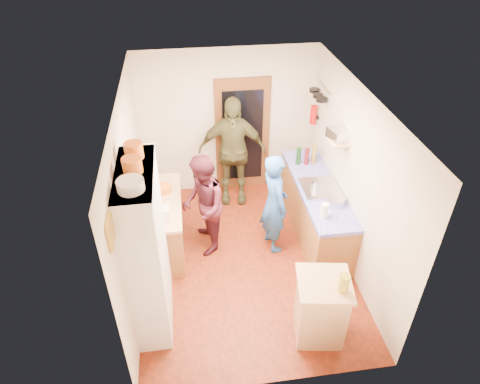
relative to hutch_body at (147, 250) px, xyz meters
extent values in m
cube|color=maroon|center=(1.30, 0.80, -1.11)|extent=(3.00, 4.00, 0.02)
cube|color=silver|center=(1.30, 0.80, 1.51)|extent=(3.00, 4.00, 0.02)
cube|color=beige|center=(1.30, 2.81, 0.20)|extent=(3.00, 0.02, 2.60)
cube|color=beige|center=(1.30, -1.21, 0.20)|extent=(3.00, 0.02, 2.60)
cube|color=beige|center=(-0.21, 0.80, 0.20)|extent=(0.02, 4.00, 2.60)
cube|color=beige|center=(2.81, 0.80, 0.20)|extent=(0.02, 4.00, 2.60)
cube|color=brown|center=(1.55, 2.77, -0.05)|extent=(0.95, 0.06, 2.10)
cube|color=black|center=(1.55, 2.74, -0.05)|extent=(0.70, 0.02, 1.70)
cube|color=silver|center=(0.00, 0.00, 0.00)|extent=(0.40, 1.20, 2.20)
cube|color=silver|center=(0.00, 0.00, 1.08)|extent=(0.40, 1.14, 0.04)
cylinder|color=white|center=(0.00, -0.32, 1.16)|extent=(0.27, 0.27, 0.11)
cylinder|color=orange|center=(0.00, 0.01, 1.18)|extent=(0.20, 0.20, 0.16)
cylinder|color=orange|center=(0.00, 0.30, 1.19)|extent=(0.20, 0.20, 0.18)
cube|color=#9C682F|center=(0.10, 1.25, -0.68)|extent=(0.60, 1.40, 0.85)
cube|color=tan|center=(0.10, 1.25, -0.23)|extent=(0.64, 1.44, 0.05)
cube|color=white|center=(0.15, 0.83, -0.11)|extent=(0.25, 0.18, 0.17)
cylinder|color=white|center=(0.05, 1.04, -0.12)|extent=(0.16, 0.16, 0.17)
cylinder|color=orange|center=(0.18, 1.48, -0.15)|extent=(0.24, 0.24, 0.10)
cube|color=tan|center=(0.12, 1.77, -0.19)|extent=(0.35, 0.30, 0.02)
cube|color=#9C682F|center=(2.50, 1.30, -0.68)|extent=(0.60, 2.20, 0.84)
cube|color=#0203B2|center=(2.50, 1.30, -0.23)|extent=(0.62, 2.22, 0.06)
cube|color=silver|center=(2.50, 1.21, -0.18)|extent=(0.55, 0.58, 0.04)
cylinder|color=silver|center=(2.45, 1.22, -0.10)|extent=(0.19, 0.19, 0.12)
cylinder|color=#143F14|center=(2.35, 1.96, -0.05)|extent=(0.08, 0.08, 0.30)
cylinder|color=#591419|center=(2.48, 1.93, -0.05)|extent=(0.08, 0.08, 0.29)
cylinder|color=olive|center=(2.61, 1.95, -0.04)|extent=(0.09, 0.09, 0.32)
cylinder|color=white|center=(2.35, 0.55, -0.09)|extent=(0.12, 0.12, 0.23)
cylinder|color=silver|center=(2.60, 0.82, -0.15)|extent=(0.33, 0.33, 0.11)
cube|color=tan|center=(2.01, -0.61, -0.67)|extent=(0.63, 0.63, 0.86)
cube|color=tan|center=(2.01, -0.61, -0.22)|extent=(0.71, 0.71, 0.05)
cube|color=white|center=(1.97, -0.56, -0.21)|extent=(0.39, 0.33, 0.02)
cylinder|color=#AD9E2D|center=(2.17, -0.76, -0.07)|extent=(0.14, 0.14, 0.24)
cylinder|color=silver|center=(2.76, 2.33, 0.95)|extent=(0.02, 0.65, 0.02)
cylinder|color=black|center=(2.70, 2.15, 0.82)|extent=(0.18, 0.18, 0.05)
cylinder|color=black|center=(2.70, 2.35, 0.80)|extent=(0.16, 0.16, 0.05)
cylinder|color=black|center=(2.70, 2.55, 0.81)|extent=(0.17, 0.17, 0.05)
cube|color=tan|center=(2.67, 1.25, 0.60)|extent=(0.26, 0.42, 0.03)
cube|color=silver|center=(2.67, 1.25, 0.69)|extent=(0.28, 0.34, 0.15)
cube|color=black|center=(2.77, 2.50, 0.35)|extent=(0.06, 0.10, 0.04)
cylinder|color=red|center=(2.71, 2.50, 0.40)|extent=(0.11, 0.11, 0.32)
cube|color=gold|center=(-0.18, -0.75, 0.95)|extent=(0.03, 0.25, 0.30)
imported|color=#2556A2|center=(1.81, 1.05, -0.29)|extent=(0.51, 0.66, 1.62)
imported|color=#411621|center=(0.76, 1.21, -0.30)|extent=(0.64, 0.80, 1.61)
imported|color=#414123|center=(1.33, 2.38, -0.13)|extent=(1.19, 0.60, 1.95)
camera|label=1|loc=(0.57, -3.83, 3.49)|focal=32.00mm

